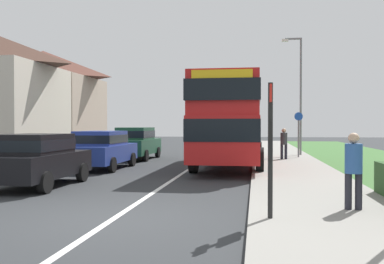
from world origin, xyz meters
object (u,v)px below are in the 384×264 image
Objects in this scene: parked_car_blue at (102,148)px; cycle_route_sign at (299,133)px; double_decker_bus at (231,118)px; street_lamp_mid at (299,88)px; parked_car_dark_green at (136,142)px; bus_stop_sign at (270,141)px; pedestrian_walking_away at (284,142)px; pedestrian_at_stop at (354,167)px; parked_car_black at (35,158)px.

parked_car_blue is 10.73m from cycle_route_sign.
double_decker_bus is 7.61m from street_lamp_mid.
bus_stop_sign is (6.58, -14.22, 0.61)m from parked_car_dark_green.
double_decker_bus is at bearing -129.35° from pedestrian_walking_away.
street_lamp_mid reaches higher than pedestrian_at_stop.
double_decker_bus is 6.02× the size of pedestrian_at_stop.
parked_car_dark_green is 9.83m from street_lamp_mid.
pedestrian_at_stop is 13.00m from pedestrian_walking_away.
cycle_route_sign is (8.59, 6.41, 0.55)m from parked_car_blue.
parked_car_blue is 0.99× the size of parked_car_dark_green.
parked_car_black is 7.76m from bus_stop_sign.
pedestrian_at_stop is at bearing -87.60° from pedestrian_walking_away.
bus_stop_sign is (-1.69, -1.04, 0.56)m from pedestrian_at_stop.
pedestrian_at_stop is 1.00× the size of pedestrian_walking_away.
double_decker_bus is 2.30× the size of parked_car_dark_green.
parked_car_blue is at bearing -143.27° from cycle_route_sign.
pedestrian_at_stop is at bearing -72.92° from double_decker_bus.
parked_car_dark_green is 1.74× the size of cycle_route_sign.
parked_car_black is 5.22m from parked_car_blue.
street_lamp_mid reaches higher than pedestrian_walking_away.
pedestrian_at_stop is 2.06m from bus_stop_sign.
parked_car_blue is (-5.22, -1.90, -1.26)m from double_decker_bus.
pedestrian_at_stop is at bearing -44.16° from parked_car_blue.
pedestrian_at_stop is 0.64× the size of bus_stop_sign.
pedestrian_at_stop is 16.68m from street_lamp_mid.
double_decker_bus is 11.07m from bus_stop_sign.
double_decker_bus is 4.12m from pedestrian_walking_away.
street_lamp_mid reaches higher than double_decker_bus.
double_decker_bus reaches higher than cycle_route_sign.
double_decker_bus is 5.70m from parked_car_blue.
bus_stop_sign is at bearing -148.31° from pedestrian_at_stop.
street_lamp_mid reaches higher than bus_stop_sign.
pedestrian_at_stop is 0.66× the size of cycle_route_sign.
parked_car_blue is at bearing 125.96° from bus_stop_sign.
double_decker_bus is 6.26m from parked_car_dark_green.
parked_car_blue is 12.52m from street_lamp_mid.
parked_car_dark_green is 8.69m from cycle_route_sign.
cycle_route_sign is at bearing 53.17° from parked_car_black.
parked_car_black is 14.54m from cycle_route_sign.
parked_car_black is 2.37× the size of pedestrian_walking_away.
pedestrian_walking_away is 1.74m from cycle_route_sign.
cycle_route_sign is 3.22m from street_lamp_mid.
parked_car_dark_green reaches higher than parked_car_blue.
parked_car_blue is 1.71× the size of cycle_route_sign.
parked_car_blue is (0.12, 5.22, 0.01)m from parked_car_black.
pedestrian_walking_away is at bearing 52.36° from parked_car_black.
bus_stop_sign is at bearing -94.66° from pedestrian_walking_away.
street_lamp_mid is (8.78, 8.36, 3.10)m from parked_car_blue.
parked_car_black is at bearing 150.11° from bus_stop_sign.
pedestrian_walking_away reaches higher than parked_car_black.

